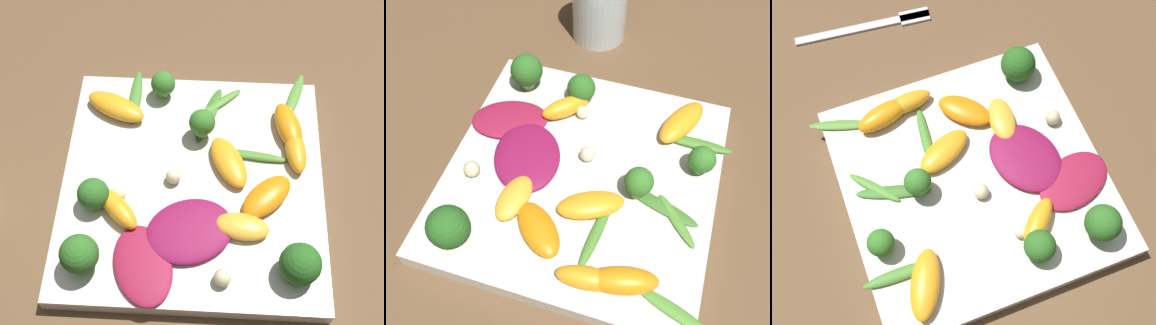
{
  "view_description": "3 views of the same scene",
  "coord_description": "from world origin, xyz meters",
  "views": [
    {
      "loc": [
        0.01,
        -0.29,
        0.53
      ],
      "look_at": [
        -0.0,
        0.01,
        0.04
      ],
      "focal_mm": 50.0,
      "sensor_mm": 36.0,
      "label": 1
    },
    {
      "loc": [
        0.25,
        0.07,
        0.42
      ],
      "look_at": [
        0.0,
        -0.0,
        0.05
      ],
      "focal_mm": 42.0,
      "sensor_mm": 36.0,
      "label": 2
    },
    {
      "loc": [
        -0.21,
        0.09,
        0.57
      ],
      "look_at": [
        0.02,
        0.0,
        0.03
      ],
      "focal_mm": 50.0,
      "sensor_mm": 36.0,
      "label": 3
    }
  ],
  "objects": [
    {
      "name": "radicchio_leaf_1",
      "position": [
        -0.04,
        -0.1,
        0.03
      ],
      "size": [
        0.08,
        0.1,
        0.01
      ],
      "color": "maroon",
      "rests_on": "plate"
    },
    {
      "name": "broccoli_floret_3",
      "position": [
        0.01,
        0.06,
        0.04
      ],
      "size": [
        0.03,
        0.03,
        0.04
      ],
      "color": "#7A9E51",
      "rests_on": "plate"
    },
    {
      "name": "plate",
      "position": [
        0.0,
        0.0,
        0.01
      ],
      "size": [
        0.28,
        0.28,
        0.02
      ],
      "color": "silver",
      "rests_on": "ground_plane"
    },
    {
      "name": "broccoli_floret_1",
      "position": [
        -0.1,
        -0.03,
        0.04
      ],
      "size": [
        0.03,
        0.03,
        0.04
      ],
      "color": "#7A9E51",
      "rests_on": "plate"
    },
    {
      "name": "macadamia_nut_2",
      "position": [
        -0.02,
        0.0,
        0.03
      ],
      "size": [
        0.02,
        0.02,
        0.02
      ],
      "color": "beige",
      "rests_on": "plate"
    },
    {
      "name": "orange_segment_2",
      "position": [
        0.04,
        0.02,
        0.03
      ],
      "size": [
        0.06,
        0.07,
        0.02
      ],
      "color": "orange",
      "rests_on": "plate"
    },
    {
      "name": "orange_segment_4",
      "position": [
        0.11,
        0.04,
        0.03
      ],
      "size": [
        0.03,
        0.06,
        0.02
      ],
      "color": "orange",
      "rests_on": "plate"
    },
    {
      "name": "arugula_sprig_2",
      "position": [
        0.03,
        0.11,
        0.02
      ],
      "size": [
        0.06,
        0.05,
        0.0
      ],
      "color": "#518E33",
      "rests_on": "plate"
    },
    {
      "name": "macadamia_nut_0",
      "position": [
        -0.08,
        -0.02,
        0.03
      ],
      "size": [
        0.01,
        0.01,
        0.01
      ],
      "color": "beige",
      "rests_on": "plate"
    },
    {
      "name": "ground_plane",
      "position": [
        0.0,
        0.0,
        0.0
      ],
      "size": [
        2.4,
        2.4,
        0.0
      ],
      "primitive_type": "plane",
      "color": "brown"
    },
    {
      "name": "broccoli_floret_4",
      "position": [
        -0.04,
        0.12,
        0.04
      ],
      "size": [
        0.03,
        0.03,
        0.04
      ],
      "color": "#84AD5B",
      "rests_on": "plate"
    },
    {
      "name": "orange_segment_0",
      "position": [
        0.05,
        -0.06,
        0.03
      ],
      "size": [
        0.06,
        0.04,
        0.02
      ],
      "color": "#FCAD33",
      "rests_on": "plate"
    },
    {
      "name": "arugula_sprig_4",
      "position": [
        -0.07,
        0.11,
        0.03
      ],
      "size": [
        0.01,
        0.08,
        0.01
      ],
      "color": "#47842D",
      "rests_on": "plate"
    },
    {
      "name": "arugula_sprig_3",
      "position": [
        0.01,
        0.09,
        0.02
      ],
      "size": [
        0.04,
        0.08,
        0.0
      ],
      "color": "#3D7528",
      "rests_on": "plate"
    },
    {
      "name": "radicchio_leaf_0",
      "position": [
        -0.0,
        -0.06,
        0.03
      ],
      "size": [
        0.11,
        0.1,
        0.01
      ],
      "color": "maroon",
      "rests_on": "plate"
    },
    {
      "name": "orange_segment_1",
      "position": [
        -0.09,
        0.09,
        0.03
      ],
      "size": [
        0.08,
        0.06,
        0.02
      ],
      "color": "orange",
      "rests_on": "plate"
    },
    {
      "name": "orange_segment_6",
      "position": [
        0.08,
        -0.02,
        0.03
      ],
      "size": [
        0.07,
        0.07,
        0.02
      ],
      "color": "orange",
      "rests_on": "plate"
    },
    {
      "name": "arugula_sprig_1",
      "position": [
        0.06,
        0.03,
        0.02
      ],
      "size": [
        0.08,
        0.02,
        0.01
      ],
      "color": "#47842D",
      "rests_on": "plate"
    },
    {
      "name": "macadamia_nut_1",
      "position": [
        0.03,
        -0.11,
        0.03
      ],
      "size": [
        0.02,
        0.02,
        0.02
      ],
      "color": "beige",
      "rests_on": "plate"
    },
    {
      "name": "orange_segment_3",
      "position": [
        0.11,
        0.07,
        0.03
      ],
      "size": [
        0.04,
        0.07,
        0.02
      ],
      "color": "orange",
      "rests_on": "plate"
    },
    {
      "name": "orange_segment_5",
      "position": [
        -0.08,
        -0.04,
        0.03
      ],
      "size": [
        0.06,
        0.06,
        0.02
      ],
      "color": "orange",
      "rests_on": "plate"
    },
    {
      "name": "arugula_sprig_0",
      "position": [
        0.12,
        0.12,
        0.02
      ],
      "size": [
        0.04,
        0.07,
        0.0
      ],
      "color": "#518E33",
      "rests_on": "plate"
    },
    {
      "name": "broccoli_floret_0",
      "position": [
        -0.1,
        -0.1,
        0.05
      ],
      "size": [
        0.04,
        0.04,
        0.05
      ],
      "color": "#84AD5B",
      "rests_on": "plate"
    },
    {
      "name": "broccoli_floret_2",
      "position": [
        0.11,
        -0.1,
        0.04
      ],
      "size": [
        0.04,
        0.04,
        0.04
      ],
      "color": "#84AD5B",
      "rests_on": "plate"
    },
    {
      "name": "drinking_glass",
      "position": [
        -0.25,
        -0.05,
        0.06
      ],
      "size": [
        0.07,
        0.07,
        0.11
      ],
      "color": "silver",
      "rests_on": "ground_plane"
    }
  ]
}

